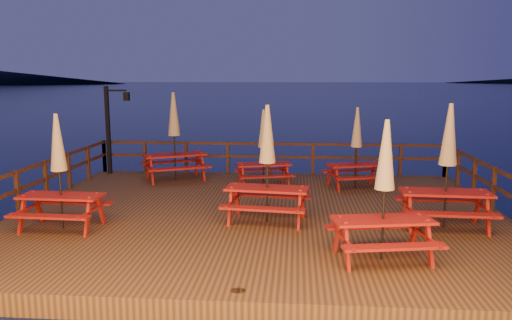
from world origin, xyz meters
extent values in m
plane|color=black|center=(0.00, 0.00, 0.00)|extent=(500.00, 500.00, 0.00)
cube|color=#3F2714|center=(0.00, 0.00, 0.20)|extent=(12.00, 10.00, 0.40)
cylinder|color=#3C2313|center=(-5.60, 4.60, -0.30)|extent=(0.24, 0.24, 1.40)
cylinder|color=#3C2313|center=(0.00, 4.60, -0.30)|extent=(0.24, 0.24, 1.40)
cylinder|color=#3C2313|center=(5.60, 4.60, -0.30)|extent=(0.24, 0.24, 1.40)
cube|color=#3C2313|center=(0.00, 4.85, 1.45)|extent=(11.70, 0.06, 0.09)
cube|color=#3C2313|center=(0.00, 4.85, 1.01)|extent=(11.70, 0.06, 0.09)
cube|color=#3C2313|center=(-4.68, 4.85, 0.95)|extent=(0.10, 0.10, 1.10)
cube|color=#3C2313|center=(0.00, 4.85, 0.95)|extent=(0.10, 0.10, 1.10)
cube|color=#3C2313|center=(4.68, 4.85, 0.95)|extent=(0.10, 0.10, 1.10)
cube|color=#3C2313|center=(-5.85, 0.00, 1.45)|extent=(0.06, 9.70, 0.09)
cube|color=#3C2313|center=(-5.85, 0.00, 1.01)|extent=(0.06, 9.70, 0.09)
cube|color=#3C2313|center=(-5.85, 0.00, 0.95)|extent=(0.10, 0.10, 1.10)
cube|color=#3C2313|center=(-5.85, 3.88, 0.95)|extent=(0.10, 0.10, 1.10)
cube|color=#3C2313|center=(5.85, 0.00, 1.45)|extent=(0.06, 9.70, 0.09)
cube|color=#3C2313|center=(5.85, 0.00, 1.01)|extent=(0.06, 9.70, 0.09)
cube|color=#3C2313|center=(5.85, 0.00, 0.95)|extent=(0.10, 0.10, 1.10)
cube|color=#3C2313|center=(5.85, 3.88, 0.95)|extent=(0.10, 0.10, 1.10)
cube|color=black|center=(-5.55, 4.55, 1.90)|extent=(0.12, 0.12, 3.00)
cube|color=black|center=(-5.20, 4.55, 3.25)|extent=(0.70, 0.06, 0.06)
cube|color=black|center=(-4.85, 4.55, 3.05)|extent=(0.18, 0.18, 0.28)
sphere|color=#FFB366|center=(-4.85, 4.55, 3.05)|extent=(0.14, 0.14, 0.14)
cube|color=maroon|center=(2.49, -3.04, 1.16)|extent=(1.91, 1.02, 0.05)
cube|color=maroon|center=(2.38, -2.44, 0.85)|extent=(1.84, 0.60, 0.05)
cube|color=maroon|center=(2.59, -3.63, 0.85)|extent=(1.84, 0.60, 0.05)
cube|color=maroon|center=(1.68, -2.85, 0.78)|extent=(0.08, 0.11, 0.76)
cube|color=maroon|center=(1.80, -3.50, 0.78)|extent=(0.08, 0.11, 0.76)
cube|color=maroon|center=(3.17, -2.58, 0.78)|extent=(0.08, 0.11, 0.76)
cube|color=maroon|center=(3.29, -3.23, 0.78)|extent=(0.08, 0.11, 0.76)
cylinder|color=black|center=(2.49, -3.04, 1.66)|extent=(0.04, 0.04, 2.52)
cone|color=tan|center=(2.49, -3.04, 2.37)|extent=(0.36, 0.36, 1.26)
sphere|color=black|center=(2.49, -3.04, 2.95)|extent=(0.07, 0.07, 0.07)
cube|color=maroon|center=(-3.02, 3.62, 1.22)|extent=(2.11, 1.56, 0.05)
cube|color=maroon|center=(-3.31, 4.21, 0.89)|extent=(1.91, 1.15, 0.05)
cube|color=maroon|center=(-2.72, 3.03, 0.89)|extent=(1.91, 1.15, 0.05)
cube|color=maroon|center=(-3.91, 3.59, 0.81)|extent=(0.11, 0.13, 0.82)
cube|color=maroon|center=(-3.59, 2.93, 0.81)|extent=(0.11, 0.13, 0.82)
cube|color=maroon|center=(-2.44, 4.31, 0.81)|extent=(0.11, 0.13, 0.82)
cube|color=maroon|center=(-2.12, 3.66, 0.81)|extent=(0.11, 0.13, 0.82)
cylinder|color=black|center=(-3.02, 3.62, 1.77)|extent=(0.05, 0.05, 2.75)
cone|color=tan|center=(-3.02, 3.62, 2.54)|extent=(0.40, 0.40, 1.37)
sphere|color=black|center=(-3.02, 3.62, 3.18)|extent=(0.08, 0.08, 0.08)
cube|color=maroon|center=(2.68, 2.94, 1.11)|extent=(1.82, 1.13, 0.05)
cube|color=maroon|center=(2.51, 3.48, 0.82)|extent=(1.70, 0.75, 0.05)
cube|color=maroon|center=(2.85, 2.40, 0.82)|extent=(1.70, 0.75, 0.05)
cube|color=maroon|center=(1.91, 3.03, 0.75)|extent=(0.08, 0.11, 0.71)
cube|color=maroon|center=(2.10, 2.44, 0.75)|extent=(0.08, 0.11, 0.71)
cube|color=maroon|center=(3.27, 3.45, 0.75)|extent=(0.08, 0.11, 0.71)
cube|color=maroon|center=(3.45, 2.85, 0.75)|extent=(0.08, 0.11, 0.71)
cylinder|color=black|center=(2.68, 2.94, 1.58)|extent=(0.04, 0.04, 2.36)
cone|color=tan|center=(2.68, 2.94, 2.24)|extent=(0.34, 0.34, 1.18)
sphere|color=black|center=(2.68, 2.94, 2.79)|extent=(0.07, 0.07, 0.07)
cube|color=maroon|center=(4.20, -0.95, 1.21)|extent=(1.97, 0.84, 0.05)
cube|color=maroon|center=(4.22, -0.30, 0.88)|extent=(1.95, 0.39, 0.05)
cube|color=maroon|center=(4.17, -1.59, 0.88)|extent=(1.95, 0.39, 0.05)
cube|color=maroon|center=(3.40, -0.56, 0.80)|extent=(0.07, 0.11, 0.81)
cube|color=maroon|center=(3.37, -1.26, 0.80)|extent=(0.07, 0.11, 0.81)
cube|color=maroon|center=(5.02, -0.63, 0.80)|extent=(0.07, 0.11, 0.81)
cube|color=maroon|center=(4.99, -1.34, 0.80)|extent=(0.07, 0.11, 0.81)
cylinder|color=black|center=(4.20, -0.95, 1.74)|extent=(0.05, 0.05, 2.69)
cone|color=tan|center=(4.20, -0.95, 2.50)|extent=(0.39, 0.39, 1.34)
sphere|color=black|center=(4.20, -0.95, 3.12)|extent=(0.08, 0.08, 0.08)
cube|color=maroon|center=(-0.10, 2.92, 1.08)|extent=(1.75, 1.05, 0.05)
cube|color=maroon|center=(-0.25, 3.44, 0.81)|extent=(1.65, 0.68, 0.05)
cube|color=maroon|center=(0.05, 2.39, 0.81)|extent=(1.65, 0.68, 0.05)
cube|color=maroon|center=(-0.84, 3.03, 0.74)|extent=(0.08, 0.10, 0.68)
cube|color=maroon|center=(-0.68, 2.45, 0.74)|extent=(0.08, 0.10, 0.68)
cube|color=maroon|center=(0.48, 3.39, 0.74)|extent=(0.08, 0.10, 0.68)
cube|color=maroon|center=(0.64, 2.81, 0.74)|extent=(0.08, 0.10, 0.68)
cylinder|color=black|center=(-0.10, 2.92, 1.54)|extent=(0.04, 0.04, 2.28)
cone|color=tan|center=(-0.10, 2.92, 2.18)|extent=(0.33, 0.33, 1.14)
sphere|color=black|center=(-0.10, 2.92, 2.71)|extent=(0.06, 0.06, 0.06)
cube|color=maroon|center=(0.23, -0.80, 1.19)|extent=(1.97, 0.95, 0.05)
cube|color=maroon|center=(0.30, -0.18, 0.87)|extent=(1.92, 0.51, 0.05)
cube|color=maroon|center=(0.16, -1.43, 0.87)|extent=(1.92, 0.51, 0.05)
cube|color=maroon|center=(-0.51, -0.37, 0.79)|extent=(0.07, 0.11, 0.79)
cube|color=maroon|center=(-0.59, -1.06, 0.79)|extent=(0.07, 0.11, 0.79)
cube|color=maroon|center=(1.06, -0.55, 0.79)|extent=(0.07, 0.11, 0.79)
cube|color=maroon|center=(0.98, -1.24, 0.79)|extent=(0.07, 0.11, 0.79)
cylinder|color=black|center=(0.23, -0.80, 1.72)|extent=(0.05, 0.05, 2.63)
cone|color=tan|center=(0.23, -0.80, 2.45)|extent=(0.38, 0.38, 1.32)
sphere|color=black|center=(0.23, -0.80, 3.06)|extent=(0.07, 0.07, 0.07)
cube|color=maroon|center=(-4.26, -1.70, 1.14)|extent=(1.81, 0.75, 0.05)
cube|color=maroon|center=(-4.24, -1.11, 0.85)|extent=(1.79, 0.33, 0.05)
cube|color=maroon|center=(-4.28, -2.30, 0.85)|extent=(1.79, 0.33, 0.05)
cube|color=maroon|center=(-4.99, -1.35, 0.77)|extent=(0.06, 0.10, 0.74)
cube|color=maroon|center=(-5.01, -2.01, 0.77)|extent=(0.06, 0.10, 0.74)
cube|color=maroon|center=(-3.50, -1.40, 0.77)|extent=(0.06, 0.10, 0.74)
cube|color=maroon|center=(-3.52, -2.06, 0.77)|extent=(0.06, 0.10, 0.74)
cylinder|color=black|center=(-4.26, -1.70, 1.64)|extent=(0.04, 0.04, 2.48)
cone|color=tan|center=(-4.26, -1.70, 2.34)|extent=(0.36, 0.36, 1.24)
sphere|color=black|center=(-4.26, -1.70, 2.91)|extent=(0.07, 0.07, 0.07)
camera|label=1|loc=(0.88, -11.99, 3.77)|focal=35.00mm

